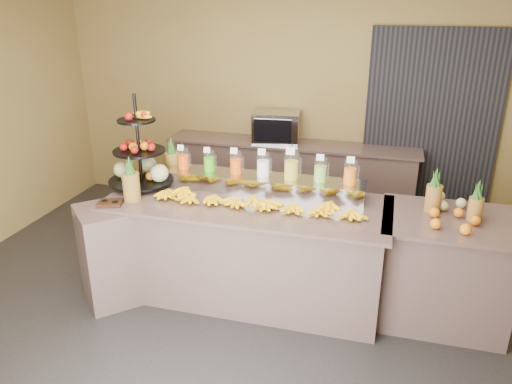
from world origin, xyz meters
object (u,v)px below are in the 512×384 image
at_px(pitcher_tray, 263,184).
at_px(oven_warmer, 276,127).
at_px(fruit_stand, 144,163).
at_px(condiment_caddy, 110,203).
at_px(right_fruit_pile, 452,212).
at_px(banana_heap, 254,200).

height_order(pitcher_tray, oven_warmer, oven_warmer).
xyz_separation_m(fruit_stand, condiment_caddy, (-0.08, -0.52, -0.21)).
xyz_separation_m(fruit_stand, right_fruit_pile, (2.73, -0.06, -0.15)).
bearing_deg(banana_heap, right_fruit_pile, 5.63).
bearing_deg(right_fruit_pile, fruit_stand, 178.73).
bearing_deg(banana_heap, pitcher_tray, 92.55).
height_order(fruit_stand, oven_warmer, fruit_stand).
height_order(banana_heap, oven_warmer, oven_warmer).
distance_m(condiment_caddy, oven_warmer, 2.51).
distance_m(pitcher_tray, condiment_caddy, 1.37).
xyz_separation_m(banana_heap, condiment_caddy, (-1.21, -0.30, -0.05)).
distance_m(right_fruit_pile, oven_warmer, 2.66).
relative_size(pitcher_tray, fruit_stand, 2.13).
relative_size(fruit_stand, condiment_caddy, 4.27).
relative_size(pitcher_tray, condiment_caddy, 9.08).
bearing_deg(fruit_stand, condiment_caddy, -84.63).
bearing_deg(fruit_stand, right_fruit_pile, 12.60).
xyz_separation_m(banana_heap, fruit_stand, (-1.13, 0.22, 0.16)).
relative_size(right_fruit_pile, oven_warmer, 0.78).
bearing_deg(pitcher_tray, oven_warmer, 99.20).
height_order(pitcher_tray, fruit_stand, fruit_stand).
relative_size(banana_heap, oven_warmer, 3.38).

